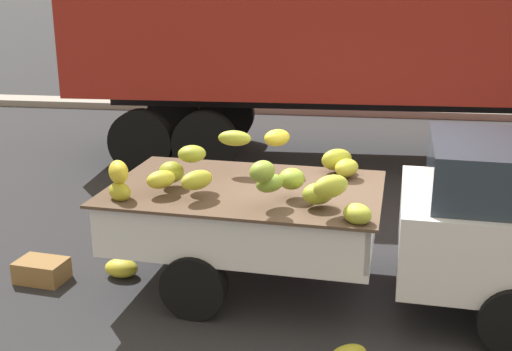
# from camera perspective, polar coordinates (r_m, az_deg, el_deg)

# --- Properties ---
(ground) EXTENTS (220.00, 220.00, 0.00)m
(ground) POSITION_cam_1_polar(r_m,az_deg,el_deg) (6.95, 8.73, -9.88)
(ground) COLOR #28282B
(curb_strip) EXTENTS (80.00, 0.80, 0.16)m
(curb_strip) POSITION_cam_1_polar(r_m,az_deg,el_deg) (15.86, 8.75, 5.79)
(curb_strip) COLOR gray
(curb_strip) RESTS_ON ground
(pickup_truck) EXTENTS (5.02, 2.16, 1.70)m
(pickup_truck) POSITION_cam_1_polar(r_m,az_deg,el_deg) (6.47, 15.81, -3.85)
(pickup_truck) COLOR white
(pickup_truck) RESTS_ON ground
(semi_trailer) EXTENTS (12.08, 2.99, 3.95)m
(semi_trailer) POSITION_cam_1_polar(r_m,az_deg,el_deg) (11.40, 14.63, 13.59)
(semi_trailer) COLOR maroon
(semi_trailer) RESTS_ON ground
(fallen_banana_bunch_near_tailgate) EXTENTS (0.41, 0.33, 0.20)m
(fallen_banana_bunch_near_tailgate) POSITION_cam_1_polar(r_m,az_deg,el_deg) (7.23, -11.92, -8.09)
(fallen_banana_bunch_near_tailgate) COLOR gold
(fallen_banana_bunch_near_tailgate) RESTS_ON ground
(produce_crate) EXTENTS (0.56, 0.42, 0.24)m
(produce_crate) POSITION_cam_1_polar(r_m,az_deg,el_deg) (7.35, -18.57, -8.04)
(produce_crate) COLOR olive
(produce_crate) RESTS_ON ground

